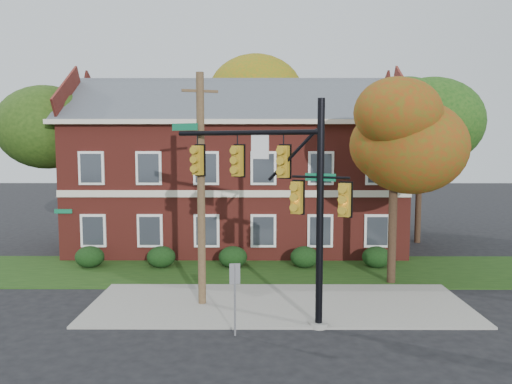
{
  "coord_description": "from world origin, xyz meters",
  "views": [
    {
      "loc": [
        -0.78,
        -17.18,
        6.0
      ],
      "look_at": [
        -0.86,
        3.0,
        4.06
      ],
      "focal_mm": 35.0,
      "sensor_mm": 36.0,
      "label": 1
    }
  ],
  "objects_px": {
    "utility_pole": "(201,189)",
    "hedge_right": "(305,257)",
    "tree_near_right": "(401,128)",
    "traffic_signal": "(282,186)",
    "hedge_center": "(233,257)",
    "sign_post": "(235,287)",
    "tree_far_rear": "(260,105)",
    "hedge_far_left": "(90,257)",
    "hedge_far_right": "(376,257)",
    "tree_left_rear": "(62,132)",
    "tree_right_rear": "(428,108)",
    "hedge_left": "(161,257)",
    "apartment_building": "(237,162)"
  },
  "relations": [
    {
      "from": "apartment_building",
      "to": "hedge_far_left",
      "type": "height_order",
      "value": "apartment_building"
    },
    {
      "from": "hedge_far_right",
      "to": "tree_far_rear",
      "type": "relative_size",
      "value": 0.12
    },
    {
      "from": "apartment_building",
      "to": "tree_left_rear",
      "type": "xyz_separation_m",
      "value": [
        -9.73,
        -1.12,
        1.69
      ]
    },
    {
      "from": "hedge_far_left",
      "to": "hedge_far_right",
      "type": "relative_size",
      "value": 1.0
    },
    {
      "from": "hedge_right",
      "to": "tree_left_rear",
      "type": "xyz_separation_m",
      "value": [
        -13.23,
        4.14,
        6.16
      ]
    },
    {
      "from": "hedge_center",
      "to": "utility_pole",
      "type": "distance_m",
      "value": 6.92
    },
    {
      "from": "hedge_far_right",
      "to": "tree_near_right",
      "type": "height_order",
      "value": "tree_near_right"
    },
    {
      "from": "hedge_far_left",
      "to": "utility_pole",
      "type": "relative_size",
      "value": 0.16
    },
    {
      "from": "hedge_right",
      "to": "hedge_far_left",
      "type": "bearing_deg",
      "value": 180.0
    },
    {
      "from": "hedge_far_left",
      "to": "traffic_signal",
      "type": "xyz_separation_m",
      "value": [
        9.0,
        -7.42,
        4.1
      ]
    },
    {
      "from": "hedge_far_right",
      "to": "tree_far_rear",
      "type": "bearing_deg",
      "value": 113.37
    },
    {
      "from": "hedge_far_left",
      "to": "tree_left_rear",
      "type": "xyz_separation_m",
      "value": [
        -2.73,
        4.14,
        6.16
      ]
    },
    {
      "from": "tree_right_rear",
      "to": "sign_post",
      "type": "bearing_deg",
      "value": -126.14
    },
    {
      "from": "traffic_signal",
      "to": "hedge_far_left",
      "type": "bearing_deg",
      "value": 165.49
    },
    {
      "from": "tree_left_rear",
      "to": "tree_right_rear",
      "type": "relative_size",
      "value": 0.84
    },
    {
      "from": "hedge_left",
      "to": "tree_right_rear",
      "type": "relative_size",
      "value": 0.13
    },
    {
      "from": "hedge_center",
      "to": "tree_far_rear",
      "type": "bearing_deg",
      "value": 84.15
    },
    {
      "from": "apartment_building",
      "to": "hedge_right",
      "type": "relative_size",
      "value": 13.43
    },
    {
      "from": "hedge_right",
      "to": "tree_left_rear",
      "type": "bearing_deg",
      "value": 162.63
    },
    {
      "from": "hedge_far_left",
      "to": "tree_far_rear",
      "type": "bearing_deg",
      "value": 57.5
    },
    {
      "from": "hedge_left",
      "to": "sign_post",
      "type": "relative_size",
      "value": 0.61
    },
    {
      "from": "tree_near_right",
      "to": "traffic_signal",
      "type": "bearing_deg",
      "value": -138.72
    },
    {
      "from": "hedge_center",
      "to": "traffic_signal",
      "type": "relative_size",
      "value": 0.19
    },
    {
      "from": "hedge_left",
      "to": "tree_left_rear",
      "type": "distance_m",
      "value": 9.69
    },
    {
      "from": "tree_right_rear",
      "to": "utility_pole",
      "type": "height_order",
      "value": "tree_right_rear"
    },
    {
      "from": "tree_left_rear",
      "to": "utility_pole",
      "type": "distance_m",
      "value": 13.45
    },
    {
      "from": "hedge_left",
      "to": "hedge_center",
      "type": "height_order",
      "value": "same"
    },
    {
      "from": "apartment_building",
      "to": "tree_right_rear",
      "type": "xyz_separation_m",
      "value": [
        11.31,
        0.86,
        3.13
      ]
    },
    {
      "from": "hedge_far_right",
      "to": "utility_pole",
      "type": "height_order",
      "value": "utility_pole"
    },
    {
      "from": "apartment_building",
      "to": "traffic_signal",
      "type": "relative_size",
      "value": 2.52
    },
    {
      "from": "tree_left_rear",
      "to": "sign_post",
      "type": "bearing_deg",
      "value": -51.45
    },
    {
      "from": "hedge_center",
      "to": "tree_right_rear",
      "type": "relative_size",
      "value": 0.13
    },
    {
      "from": "hedge_far_right",
      "to": "tree_far_rear",
      "type": "xyz_separation_m",
      "value": [
        -5.66,
        13.09,
        8.32
      ]
    },
    {
      "from": "hedge_center",
      "to": "tree_right_rear",
      "type": "bearing_deg",
      "value": 28.37
    },
    {
      "from": "traffic_signal",
      "to": "utility_pole",
      "type": "bearing_deg",
      "value": 174.19
    },
    {
      "from": "utility_pole",
      "to": "hedge_right",
      "type": "bearing_deg",
      "value": 32.06
    },
    {
      "from": "apartment_building",
      "to": "traffic_signal",
      "type": "xyz_separation_m",
      "value": [
        2.0,
        -12.67,
        -0.36
      ]
    },
    {
      "from": "apartment_building",
      "to": "hedge_left",
      "type": "distance_m",
      "value": 7.73
    },
    {
      "from": "hedge_far_left",
      "to": "hedge_center",
      "type": "bearing_deg",
      "value": 0.0
    },
    {
      "from": "tree_near_right",
      "to": "tree_right_rear",
      "type": "height_order",
      "value": "tree_right_rear"
    },
    {
      "from": "hedge_right",
      "to": "tree_near_right",
      "type": "xyz_separation_m",
      "value": [
        3.72,
        -2.83,
        6.14
      ]
    },
    {
      "from": "tree_far_rear",
      "to": "hedge_far_right",
      "type": "bearing_deg",
      "value": -66.63
    },
    {
      "from": "tree_right_rear",
      "to": "utility_pole",
      "type": "distance_m",
      "value": 17.39
    },
    {
      "from": "hedge_far_left",
      "to": "tree_left_rear",
      "type": "height_order",
      "value": "tree_left_rear"
    },
    {
      "from": "hedge_left",
      "to": "tree_left_rear",
      "type": "relative_size",
      "value": 0.16
    },
    {
      "from": "sign_post",
      "to": "hedge_right",
      "type": "bearing_deg",
      "value": 63.42
    },
    {
      "from": "hedge_right",
      "to": "utility_pole",
      "type": "bearing_deg",
      "value": -127.41
    },
    {
      "from": "sign_post",
      "to": "tree_far_rear",
      "type": "bearing_deg",
      "value": 80.23
    },
    {
      "from": "hedge_far_right",
      "to": "tree_left_rear",
      "type": "distance_m",
      "value": 18.3
    },
    {
      "from": "tree_near_right",
      "to": "hedge_far_right",
      "type": "bearing_deg",
      "value": 94.52
    }
  ]
}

